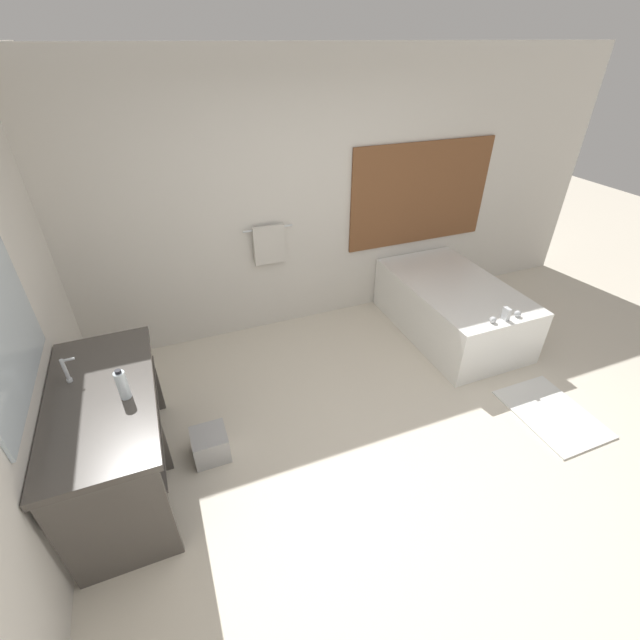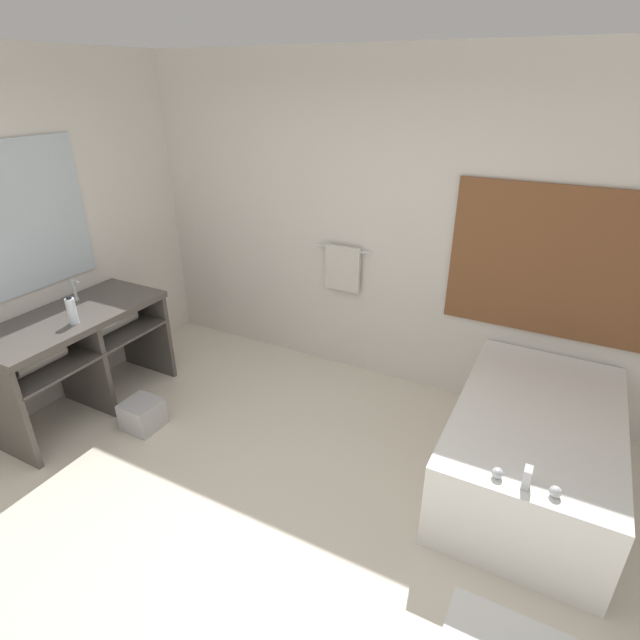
% 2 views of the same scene
% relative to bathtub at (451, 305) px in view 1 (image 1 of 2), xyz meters
% --- Properties ---
extents(ground_plane, '(16.00, 16.00, 0.00)m').
position_rel_bathtub_xyz_m(ground_plane, '(-1.46, -1.36, -0.32)').
color(ground_plane, beige).
rests_on(ground_plane, ground).
extents(wall_back_with_blinds, '(7.40, 0.13, 2.70)m').
position_rel_bathtub_xyz_m(wall_back_with_blinds, '(-1.41, 0.86, 1.02)').
color(wall_back_with_blinds, silver).
rests_on(wall_back_with_blinds, ground_plane).
extents(vanity_counter, '(0.66, 1.39, 0.84)m').
position_rel_bathtub_xyz_m(vanity_counter, '(-3.32, -0.74, 0.29)').
color(vanity_counter, '#4C4742').
rests_on(vanity_counter, ground_plane).
extents(sink_faucet, '(0.09, 0.04, 0.18)m').
position_rel_bathtub_xyz_m(sink_faucet, '(-3.50, -0.56, 0.61)').
color(sink_faucet, silver).
rests_on(sink_faucet, vanity_counter).
extents(bathtub, '(0.98, 1.65, 0.70)m').
position_rel_bathtub_xyz_m(bathtub, '(0.00, 0.00, 0.00)').
color(bathtub, white).
rests_on(bathtub, ground_plane).
extents(water_bottle_1, '(0.07, 0.07, 0.22)m').
position_rel_bathtub_xyz_m(water_bottle_1, '(-3.16, -0.85, 0.63)').
color(water_bottle_1, white).
rests_on(water_bottle_1, vanity_counter).
extents(waste_bin, '(0.26, 0.26, 0.23)m').
position_rel_bathtub_xyz_m(waste_bin, '(-2.73, -0.76, -0.21)').
color(waste_bin, '#B2B2B2').
rests_on(waste_bin, ground_plane).
extents(bath_mat, '(0.60, 0.81, 0.02)m').
position_rel_bathtub_xyz_m(bath_mat, '(0.08, -1.41, -0.31)').
color(bath_mat, white).
rests_on(bath_mat, ground_plane).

